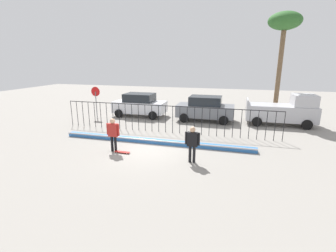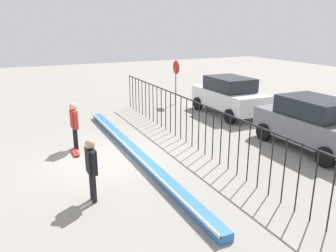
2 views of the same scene
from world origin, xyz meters
The scene contains 11 objects.
ground_plane centered at (0.00, 0.00, 0.00)m, with size 60.00×60.00×0.00m, color gray.
bowl_coping_ledge centered at (0.00, 0.95, 0.12)m, with size 11.00×0.41×0.27m.
perimeter_fence centered at (0.00, 3.23, 1.09)m, with size 14.04×0.04×1.77m.
skateboarder centered at (-1.61, -0.77, 1.04)m, with size 0.70×0.26×1.73m.
skateboard centered at (-1.09, -0.91, 0.06)m, with size 0.80×0.20×0.07m.
camera_operator centered at (2.50, -1.10, 1.02)m, with size 0.68×0.26×1.69m.
parked_car_white centered at (-3.40, 7.27, 0.97)m, with size 4.30×2.12×1.90m.
parked_car_gray centered at (2.06, 7.08, 0.97)m, with size 4.30×2.12×1.90m.
pickup_truck centered at (7.64, 7.34, 1.04)m, with size 4.70×2.12×2.24m.
stop_sign centered at (-6.58, 5.85, 1.62)m, with size 0.76×0.07×2.50m.
palm_tree_tall centered at (7.41, 9.88, 7.00)m, with size 2.44×2.44×8.06m.
Camera 1 is at (4.22, -11.45, 4.53)m, focal length 26.16 mm.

